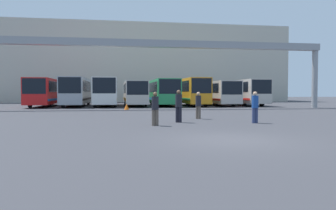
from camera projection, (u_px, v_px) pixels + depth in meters
ground_plane at (230, 140)px, 11.35m from camera, size 200.00×200.00×0.00m
building_backdrop at (138, 65)px, 59.85m from camera, size 52.30×12.00×13.31m
overhead_gantry at (157, 50)px, 32.31m from camera, size 34.75×0.80×6.81m
bus_slot_0 at (47, 91)px, 39.02m from camera, size 2.53×12.48×3.18m
bus_slot_1 at (77, 90)px, 39.22m from camera, size 2.50×11.82×3.31m
bus_slot_2 at (106, 90)px, 39.63m from camera, size 2.62×11.56×3.30m
bus_slot_3 at (135, 92)px, 40.54m from camera, size 2.48×12.32×2.95m
bus_slot_4 at (163, 91)px, 40.16m from camera, size 2.60×10.48×3.17m
bus_slot_5 at (191, 90)px, 40.59m from camera, size 2.47×10.27×3.30m
bus_slot_6 at (216, 92)px, 41.88m from camera, size 2.57×11.78×2.99m
bus_slot_7 at (243, 91)px, 41.92m from camera, size 2.58×10.80×3.18m
pedestrian_mid_left at (179, 105)px, 17.96m from camera, size 0.37×0.37×1.78m
pedestrian_near_right at (255, 106)px, 17.60m from camera, size 0.35×0.35×1.70m
pedestrian_near_left at (198, 105)px, 20.38m from camera, size 0.35×0.35×1.68m
pedestrian_far_center at (155, 108)px, 16.22m from camera, size 0.35×0.35×1.67m
traffic_cone at (127, 107)px, 31.24m from camera, size 0.48×0.48×0.58m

